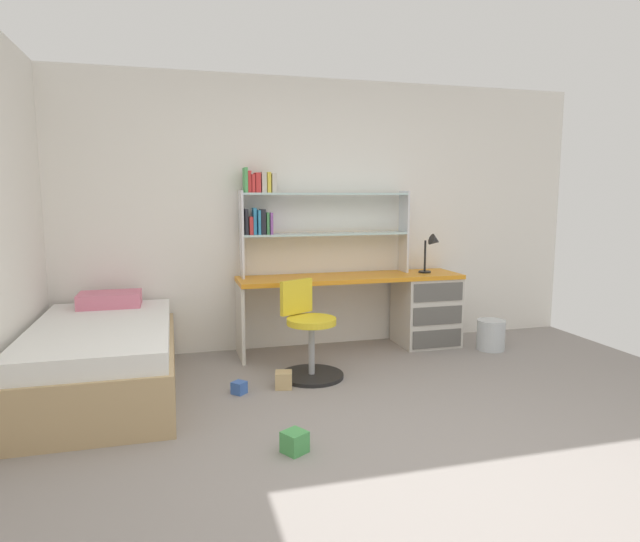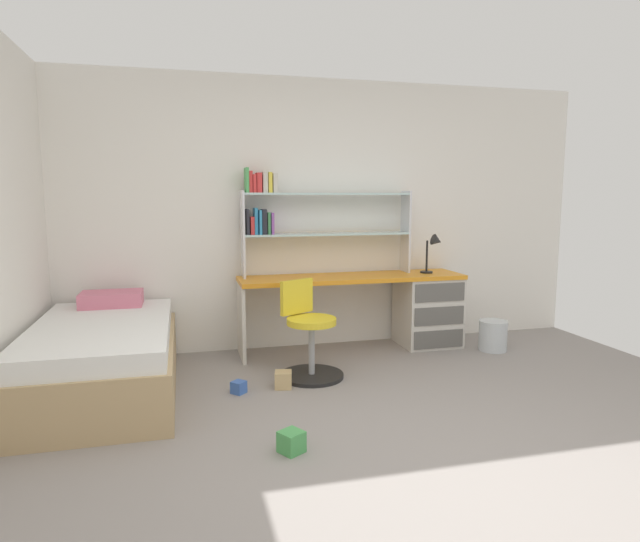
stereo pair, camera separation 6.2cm
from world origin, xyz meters
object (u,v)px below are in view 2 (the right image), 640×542
(desk_lamp, at_px, (435,247))
(waste_bin, at_px, (493,335))
(toy_block_green_1, at_px, (291,442))
(swivel_chair, at_px, (309,340))
(desk, at_px, (408,305))
(toy_block_blue_0, at_px, (239,387))
(toy_block_natural_2, at_px, (283,380))
(bed_platform, at_px, (103,358))
(bookshelf_hutch, at_px, (301,213))

(desk_lamp, height_order, waste_bin, desk_lamp)
(waste_bin, xyz_separation_m, toy_block_green_1, (-2.27, -1.56, -0.08))
(swivel_chair, bearing_deg, desk, 29.69)
(desk_lamp, distance_m, toy_block_blue_0, 2.35)
(toy_block_natural_2, bearing_deg, waste_bin, 13.40)
(bed_platform, bearing_deg, desk_lamp, 11.43)
(swivel_chair, xyz_separation_m, toy_block_blue_0, (-0.60, -0.24, -0.26))
(bookshelf_hutch, relative_size, toy_block_blue_0, 17.64)
(swivel_chair, distance_m, bed_platform, 1.57)
(toy_block_blue_0, bearing_deg, desk, 27.13)
(desk, relative_size, swivel_chair, 2.72)
(toy_block_natural_2, bearing_deg, bed_platform, 170.34)
(desk_lamp, xyz_separation_m, toy_block_blue_0, (-1.99, -0.85, -0.93))
(toy_block_blue_0, xyz_separation_m, toy_block_green_1, (0.20, -1.02, 0.02))
(bookshelf_hutch, height_order, toy_block_natural_2, bookshelf_hutch)
(bed_platform, bearing_deg, bookshelf_hutch, 24.81)
(bookshelf_hutch, relative_size, bed_platform, 0.89)
(desk_lamp, distance_m, toy_block_natural_2, 2.05)
(desk, relative_size, toy_block_green_1, 17.12)
(bookshelf_hutch, relative_size, desk_lamp, 4.22)
(toy_block_natural_2, bearing_deg, toy_block_green_1, -98.04)
(toy_block_blue_0, bearing_deg, desk_lamp, 23.23)
(desk_lamp, bearing_deg, swivel_chair, -156.20)
(bookshelf_hutch, bearing_deg, toy_block_natural_2, -110.32)
(desk, xyz_separation_m, bed_platform, (-2.71, -0.64, -0.13))
(toy_block_blue_0, distance_m, toy_block_natural_2, 0.35)
(desk, bearing_deg, toy_block_natural_2, -148.39)
(toy_block_blue_0, distance_m, toy_block_green_1, 1.04)
(waste_bin, distance_m, toy_block_blue_0, 2.53)
(toy_block_green_1, bearing_deg, waste_bin, 34.40)
(bed_platform, distance_m, toy_block_natural_2, 1.35)
(bed_platform, relative_size, toy_block_green_1, 14.65)
(desk, height_order, bookshelf_hutch, bookshelf_hutch)
(toy_block_blue_0, height_order, toy_block_green_1, toy_block_green_1)
(bookshelf_hutch, bearing_deg, desk, -7.81)
(bookshelf_hutch, height_order, desk_lamp, bookshelf_hutch)
(swivel_chair, height_order, toy_block_green_1, swivel_chair)
(swivel_chair, height_order, waste_bin, swivel_chair)
(desk_lamp, bearing_deg, bed_platform, -168.57)
(desk, xyz_separation_m, bookshelf_hutch, (-1.03, 0.14, 0.90))
(bookshelf_hutch, height_order, bed_platform, bookshelf_hutch)
(desk, bearing_deg, toy_block_blue_0, -152.87)
(swivel_chair, height_order, toy_block_blue_0, swivel_chair)
(bookshelf_hutch, bearing_deg, waste_bin, -15.78)
(waste_bin, bearing_deg, toy_block_green_1, -145.60)
(toy_block_blue_0, bearing_deg, bookshelf_hutch, 55.33)
(bed_platform, xyz_separation_m, toy_block_natural_2, (1.31, -0.22, -0.21))
(desk_lamp, relative_size, toy_block_blue_0, 4.18)
(desk_lamp, relative_size, toy_block_natural_2, 3.00)
(desk, distance_m, waste_bin, 0.85)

